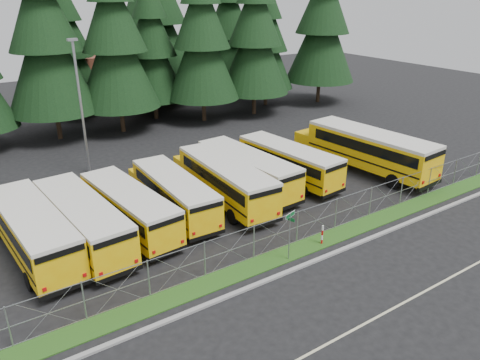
# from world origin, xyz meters

# --- Properties ---
(ground) EXTENTS (120.00, 120.00, 0.00)m
(ground) POSITION_xyz_m (0.00, 0.00, 0.00)
(ground) COLOR black
(ground) RESTS_ON ground
(curb) EXTENTS (50.00, 0.25, 0.12)m
(curb) POSITION_xyz_m (0.00, -3.10, 0.06)
(curb) COLOR gray
(curb) RESTS_ON ground
(grass_verge) EXTENTS (50.00, 1.40, 0.06)m
(grass_verge) POSITION_xyz_m (0.00, -1.70, 0.03)
(grass_verge) COLOR #234F16
(grass_verge) RESTS_ON ground
(road_lane_line) EXTENTS (50.00, 0.12, 0.01)m
(road_lane_line) POSITION_xyz_m (0.00, -8.00, 0.01)
(road_lane_line) COLOR beige
(road_lane_line) RESTS_ON ground
(chainlink_fence) EXTENTS (44.00, 0.10, 2.00)m
(chainlink_fence) POSITION_xyz_m (0.00, -1.00, 1.00)
(chainlink_fence) COLOR gray
(chainlink_fence) RESTS_ON ground
(brick_building) EXTENTS (22.00, 10.00, 6.00)m
(brick_building) POSITION_xyz_m (6.00, 40.00, 3.00)
(brick_building) COLOR brown
(brick_building) RESTS_ON ground
(bus_0) EXTENTS (3.32, 10.95, 2.83)m
(bus_0) POSITION_xyz_m (-13.65, 5.90, 1.41)
(bus_0) COLOR #F4AE07
(bus_0) RESTS_ON ground
(bus_1) EXTENTS (3.28, 10.85, 2.80)m
(bus_1) POSITION_xyz_m (-11.14, 5.66, 1.40)
(bus_1) COLOR #F4AE07
(bus_1) RESTS_ON ground
(bus_2) EXTENTS (3.31, 10.29, 2.65)m
(bus_2) POSITION_xyz_m (-8.35, 5.88, 1.33)
(bus_2) COLOR #F4AE07
(bus_2) RESTS_ON ground
(bus_3) EXTENTS (2.64, 10.04, 2.61)m
(bus_3) POSITION_xyz_m (-5.14, 6.32, 1.31)
(bus_3) COLOR #F4AE07
(bus_3) RESTS_ON ground
(bus_4) EXTENTS (3.09, 11.04, 2.87)m
(bus_4) POSITION_xyz_m (-1.50, 6.04, 1.43)
(bus_4) COLOR #F4AE07
(bus_4) RESTS_ON ground
(bus_5) EXTENTS (3.17, 10.75, 2.78)m
(bus_5) POSITION_xyz_m (0.80, 6.92, 1.39)
(bus_5) COLOR #F4AE07
(bus_5) RESTS_ON ground
(bus_6) EXTENTS (3.42, 10.50, 2.70)m
(bus_6) POSITION_xyz_m (4.35, 6.67, 1.35)
(bus_6) COLOR #F4AE07
(bus_6) RESTS_ON ground
(bus_east) EXTENTS (3.95, 12.55, 3.24)m
(bus_east) POSITION_xyz_m (10.74, 4.69, 1.62)
(bus_east) COLOR #F4AE07
(bus_east) RESTS_ON ground
(street_sign) EXTENTS (0.81, 0.53, 2.81)m
(street_sign) POSITION_xyz_m (-2.54, -2.15, 2.03)
(street_sign) COLOR gray
(street_sign) RESTS_ON ground
(striped_bollard) EXTENTS (0.11, 0.11, 1.20)m
(striped_bollard) POSITION_xyz_m (0.05, -1.95, 0.60)
(striped_bollard) COLOR #B20C0C
(striped_bollard) RESTS_ON ground
(light_standard) EXTENTS (0.70, 0.35, 10.14)m
(light_standard) POSITION_xyz_m (-7.45, 16.35, 5.50)
(light_standard) COLOR gray
(light_standard) RESTS_ON ground
(conifer_3) EXTENTS (8.17, 8.17, 18.07)m
(conifer_3) POSITION_xyz_m (-7.07, 26.63, 9.04)
(conifer_3) COLOR black
(conifer_3) RESTS_ON ground
(conifer_4) EXTENTS (7.84, 7.84, 17.33)m
(conifer_4) POSITION_xyz_m (-1.18, 25.55, 8.67)
(conifer_4) COLOR black
(conifer_4) RESTS_ON ground
(conifer_5) EXTENTS (6.74, 6.74, 14.91)m
(conifer_5) POSITION_xyz_m (3.63, 28.20, 7.45)
(conifer_5) COLOR black
(conifer_5) RESTS_ON ground
(conifer_6) EXTENTS (7.63, 7.63, 16.87)m
(conifer_6) POSITION_xyz_m (7.61, 24.59, 8.44)
(conifer_6) COLOR black
(conifer_6) RESTS_ON ground
(conifer_7) EXTENTS (7.57, 7.57, 16.75)m
(conifer_7) POSITION_xyz_m (13.75, 23.91, 8.37)
(conifer_7) COLOR black
(conifer_7) RESTS_ON ground
(conifer_8) EXTENTS (6.44, 6.44, 14.25)m
(conifer_8) POSITION_xyz_m (17.43, 26.66, 7.13)
(conifer_8) COLOR black
(conifer_8) RESTS_ON ground
(conifer_9) EXTENTS (8.29, 8.29, 18.34)m
(conifer_9) POSITION_xyz_m (23.81, 24.23, 9.17)
(conifer_9) COLOR black
(conifer_9) RESTS_ON ground
(conifer_11) EXTENTS (6.54, 6.54, 14.46)m
(conifer_11) POSITION_xyz_m (-3.34, 33.96, 7.23)
(conifer_11) COLOR black
(conifer_11) RESTS_ON ground
(conifer_12) EXTENTS (9.53, 9.53, 21.08)m
(conifer_12) POSITION_xyz_m (6.58, 33.78, 10.54)
(conifer_12) COLOR black
(conifer_12) RESTS_ON ground
(conifer_13) EXTENTS (7.46, 7.46, 16.50)m
(conifer_13) POSITION_xyz_m (16.15, 32.83, 8.25)
(conifer_13) COLOR black
(conifer_13) RESTS_ON ground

